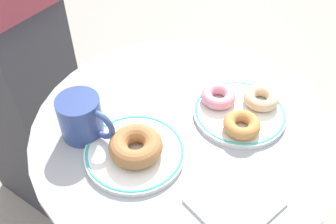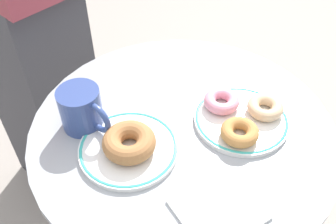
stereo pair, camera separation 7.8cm
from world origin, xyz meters
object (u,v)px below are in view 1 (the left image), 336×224
object	(u,v)px
plate_left	(135,152)
donut_glazed	(261,98)
plate_right	(239,112)
paper_napkin	(234,203)
donut_old_fashioned	(242,125)
donut_cinnamon	(136,146)
cafe_table	(181,186)
coffee_mug	(82,118)
donut_pink_frosted	(218,96)

from	to	relation	value
plate_left	donut_glazed	world-z (taller)	donut_glazed
plate_right	donut_glazed	distance (m)	0.06
donut_glazed	paper_napkin	distance (m)	0.26
donut_old_fashioned	paper_napkin	bearing A→B (deg)	-125.34
plate_right	donut_cinnamon	world-z (taller)	donut_cinnamon
cafe_table	donut_old_fashioned	bearing A→B (deg)	-35.27
donut_glazed	coffee_mug	xyz separation A→B (m)	(-0.37, 0.07, 0.02)
plate_left	donut_old_fashioned	bearing A→B (deg)	-8.86
coffee_mug	donut_glazed	bearing A→B (deg)	-11.41
donut_old_fashioned	plate_left	bearing A→B (deg)	171.14
plate_left	coffee_mug	size ratio (longest dim) A/B	1.72
plate_left	donut_old_fashioned	distance (m)	0.22
cafe_table	coffee_mug	distance (m)	0.34
cafe_table	donut_glazed	size ratio (longest dim) A/B	9.74
plate_right	donut_old_fashioned	xyz separation A→B (m)	(-0.03, -0.05, 0.02)
plate_left	donut_cinnamon	distance (m)	0.02
paper_napkin	coffee_mug	bearing A→B (deg)	126.16
plate_right	cafe_table	bearing A→B (deg)	170.48
cafe_table	donut_old_fashioned	xyz separation A→B (m)	(0.10, -0.07, 0.25)
donut_cinnamon	plate_right	bearing A→B (deg)	4.58
cafe_table	paper_napkin	size ratio (longest dim) A/B	5.50
plate_left	donut_pink_frosted	xyz separation A→B (m)	(0.22, 0.06, 0.02)
donut_cinnamon	coffee_mug	xyz separation A→B (m)	(-0.08, 0.10, 0.02)
cafe_table	donut_pink_frosted	size ratio (longest dim) A/B	9.74
donut_cinnamon	coffee_mug	size ratio (longest dim) A/B	0.90
donut_glazed	plate_right	bearing A→B (deg)	-175.85
cafe_table	donut_glazed	distance (m)	0.31
plate_left	plate_right	bearing A→B (deg)	3.14
donut_cinnamon	donut_old_fashioned	bearing A→B (deg)	-7.35
donut_cinnamon	paper_napkin	world-z (taller)	donut_cinnamon
donut_pink_frosted	paper_napkin	world-z (taller)	donut_pink_frosted
donut_pink_frosted	donut_cinnamon	bearing A→B (deg)	-162.94
plate_right	donut_old_fashioned	size ratio (longest dim) A/B	2.59
plate_left	donut_cinnamon	xyz separation A→B (m)	(0.00, -0.01, 0.02)
plate_right	paper_napkin	distance (m)	0.22
cafe_table	donut_pink_frosted	xyz separation A→B (m)	(0.09, 0.03, 0.25)
donut_cinnamon	donut_old_fashioned	distance (m)	0.22
plate_left	plate_right	xyz separation A→B (m)	(0.24, 0.01, 0.00)
cafe_table	plate_right	world-z (taller)	plate_right
donut_old_fashioned	paper_napkin	world-z (taller)	donut_old_fashioned
donut_pink_frosted	coffee_mug	distance (m)	0.29
donut_glazed	donut_pink_frosted	distance (m)	0.09
donut_cinnamon	donut_old_fashioned	xyz separation A→B (m)	(0.21, -0.03, -0.01)
plate_left	plate_right	world-z (taller)	same
donut_cinnamon	coffee_mug	distance (m)	0.12
plate_right	donut_cinnamon	bearing A→B (deg)	-175.42
donut_glazed	paper_napkin	size ratio (longest dim) A/B	0.56
donut_pink_frosted	paper_napkin	bearing A→B (deg)	-112.61
cafe_table	donut_cinnamon	bearing A→B (deg)	-161.67
donut_pink_frosted	paper_napkin	distance (m)	0.25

